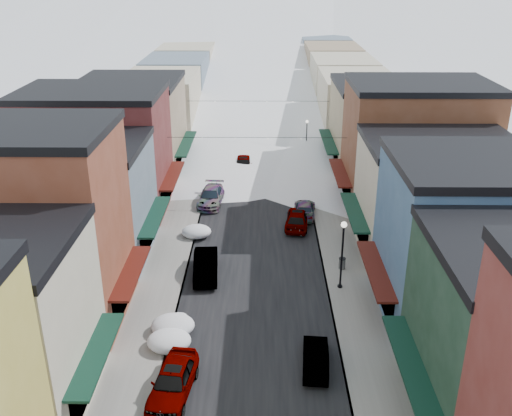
{
  "coord_description": "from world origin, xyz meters",
  "views": [
    {
      "loc": [
        0.48,
        -10.23,
        20.74
      ],
      "look_at": [
        0.0,
        31.99,
        2.64
      ],
      "focal_mm": 40.0,
      "sensor_mm": 36.0,
      "label": 1
    }
  ],
  "objects_px": {
    "car_green_sedan": "(316,357)",
    "car_silver_sedan": "(173,381)",
    "trash_can": "(342,263)",
    "streetlamp_near": "(343,247)",
    "car_dark_hatch": "(206,266)"
  },
  "relations": [
    {
      "from": "car_dark_hatch",
      "to": "trash_can",
      "type": "bearing_deg",
      "value": 0.93
    },
    {
      "from": "car_silver_sedan",
      "to": "car_green_sedan",
      "type": "height_order",
      "value": "car_silver_sedan"
    },
    {
      "from": "car_silver_sedan",
      "to": "car_dark_hatch",
      "type": "distance_m",
      "value": 12.35
    },
    {
      "from": "car_silver_sedan",
      "to": "streetlamp_near",
      "type": "relative_size",
      "value": 0.98
    },
    {
      "from": "car_dark_hatch",
      "to": "car_green_sedan",
      "type": "height_order",
      "value": "car_dark_hatch"
    },
    {
      "from": "streetlamp_near",
      "to": "car_green_sedan",
      "type": "bearing_deg",
      "value": -106.05
    },
    {
      "from": "car_green_sedan",
      "to": "car_silver_sedan",
      "type": "bearing_deg",
      "value": 20.54
    },
    {
      "from": "trash_can",
      "to": "streetlamp_near",
      "type": "relative_size",
      "value": 0.17
    },
    {
      "from": "car_silver_sedan",
      "to": "trash_can",
      "type": "height_order",
      "value": "car_silver_sedan"
    },
    {
      "from": "car_green_sedan",
      "to": "trash_can",
      "type": "height_order",
      "value": "car_green_sedan"
    },
    {
      "from": "trash_can",
      "to": "streetlamp_near",
      "type": "bearing_deg",
      "value": -100.04
    },
    {
      "from": "car_silver_sedan",
      "to": "streetlamp_near",
      "type": "distance_m",
      "value": 14.79
    },
    {
      "from": "car_dark_hatch",
      "to": "trash_can",
      "type": "height_order",
      "value": "car_dark_hatch"
    },
    {
      "from": "car_silver_sedan",
      "to": "car_dark_hatch",
      "type": "bearing_deg",
      "value": 94.72
    },
    {
      "from": "car_dark_hatch",
      "to": "streetlamp_near",
      "type": "height_order",
      "value": "streetlamp_near"
    }
  ]
}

